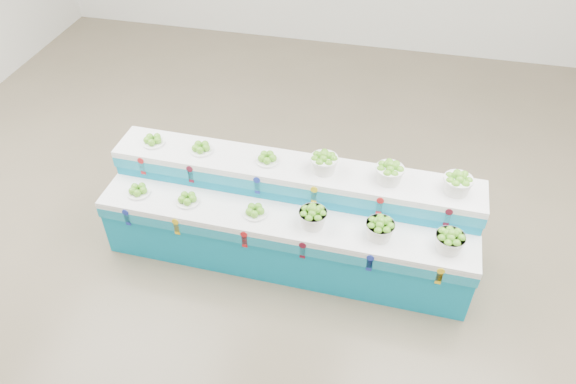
{
  "coord_description": "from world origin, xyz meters",
  "views": [
    {
      "loc": [
        1.17,
        -4.01,
        4.46
      ],
      "look_at": [
        0.27,
        -0.06,
        0.87
      ],
      "focal_mm": 34.06,
      "sensor_mm": 36.0,
      "label": 1
    }
  ],
  "objects_px": {
    "plate_upper_mid": "(201,147)",
    "basket_upper_right": "(458,183)",
    "display_stand": "(288,218)",
    "basket_lower_left": "(313,217)"
  },
  "relations": [
    {
      "from": "display_stand",
      "to": "basket_lower_left",
      "type": "xyz_separation_m",
      "value": [
        0.3,
        -0.24,
        0.32
      ]
    },
    {
      "from": "display_stand",
      "to": "plate_upper_mid",
      "type": "bearing_deg",
      "value": 166.58
    },
    {
      "from": "display_stand",
      "to": "basket_lower_left",
      "type": "height_order",
      "value": "display_stand"
    },
    {
      "from": "basket_lower_left",
      "to": "basket_upper_right",
      "type": "distance_m",
      "value": 1.4
    },
    {
      "from": "plate_upper_mid",
      "to": "basket_upper_right",
      "type": "distance_m",
      "value": 2.57
    },
    {
      "from": "basket_lower_left",
      "to": "plate_upper_mid",
      "type": "bearing_deg",
      "value": 158.68
    },
    {
      "from": "basket_upper_right",
      "to": "basket_lower_left",
      "type": "bearing_deg",
      "value": -161.09
    },
    {
      "from": "plate_upper_mid",
      "to": "basket_upper_right",
      "type": "relative_size",
      "value": 0.87
    },
    {
      "from": "plate_upper_mid",
      "to": "basket_upper_right",
      "type": "height_order",
      "value": "basket_upper_right"
    },
    {
      "from": "basket_upper_right",
      "to": "display_stand",
      "type": "bearing_deg",
      "value": -172.83
    }
  ]
}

